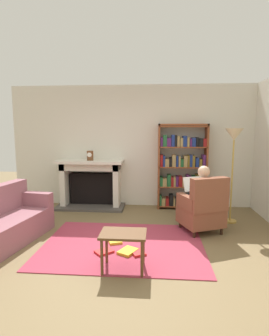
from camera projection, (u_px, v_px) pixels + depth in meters
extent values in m
plane|color=brown|center=(121.00, 254.00, 3.79)|extent=(14.00, 14.00, 0.00)
cube|color=silver|center=(135.00, 146.00, 6.11)|extent=(5.60, 0.10, 2.70)
cube|color=#A5364B|center=(123.00, 245.00, 4.08)|extent=(2.40, 1.80, 0.01)
cube|color=#4C4742|center=(90.00, 207.00, 6.01)|extent=(1.50, 0.64, 0.05)
cube|color=black|center=(92.00, 188.00, 6.18)|extent=(0.98, 0.20, 0.70)
cube|color=silver|center=(65.00, 184.00, 6.09)|extent=(0.12, 0.44, 1.00)
cube|color=silver|center=(117.00, 185.00, 6.00)|extent=(0.12, 0.44, 1.00)
cube|color=silver|center=(91.00, 166.00, 5.98)|extent=(1.30, 0.44, 0.16)
cube|color=silver|center=(90.00, 162.00, 5.91)|extent=(1.46, 0.56, 0.06)
cylinder|color=brown|center=(90.00, 156.00, 5.87)|extent=(0.14, 0.14, 0.21)
cylinder|color=white|center=(89.00, 155.00, 5.80)|extent=(0.10, 0.01, 0.10)
cube|color=brown|center=(159.00, 167.00, 5.92)|extent=(0.04, 0.32, 1.85)
cube|color=brown|center=(206.00, 167.00, 5.84)|extent=(0.04, 0.32, 1.85)
cube|color=brown|center=(183.00, 125.00, 5.75)|extent=(1.05, 0.32, 0.04)
cube|color=brown|center=(181.00, 205.00, 6.01)|extent=(1.01, 0.32, 0.02)
cube|color=#1E592D|center=(161.00, 200.00, 6.02)|extent=(0.04, 0.26, 0.21)
cube|color=#997F4C|center=(163.00, 201.00, 6.01)|extent=(0.08, 0.26, 0.16)
cube|color=maroon|center=(167.00, 201.00, 6.01)|extent=(0.07, 0.26, 0.16)
cube|color=black|center=(171.00, 199.00, 6.00)|extent=(0.08, 0.26, 0.24)
cube|color=#997F4C|center=(174.00, 201.00, 6.00)|extent=(0.04, 0.26, 0.16)
cube|color=black|center=(176.00, 201.00, 5.99)|extent=(0.05, 0.26, 0.16)
cube|color=black|center=(179.00, 201.00, 5.98)|extent=(0.05, 0.26, 0.19)
cube|color=brown|center=(183.00, 200.00, 5.98)|extent=(0.08, 0.26, 0.21)
cube|color=navy|center=(187.00, 200.00, 5.97)|extent=(0.07, 0.26, 0.22)
cube|color=navy|center=(191.00, 200.00, 5.96)|extent=(0.08, 0.26, 0.25)
cube|color=#1E592D|center=(195.00, 201.00, 5.96)|extent=(0.08, 0.26, 0.19)
cube|color=#4C1E59|center=(198.00, 201.00, 5.95)|extent=(0.06, 0.26, 0.19)
cube|color=#4C1E59|center=(202.00, 201.00, 5.95)|extent=(0.08, 0.26, 0.19)
cube|color=brown|center=(182.00, 186.00, 5.94)|extent=(1.01, 0.32, 0.02)
cube|color=#1E592D|center=(161.00, 181.00, 5.95)|extent=(0.06, 0.26, 0.20)
cube|color=#997F4C|center=(165.00, 182.00, 5.95)|extent=(0.08, 0.26, 0.17)
cube|color=#1E592D|center=(169.00, 180.00, 5.94)|extent=(0.08, 0.26, 0.25)
cube|color=maroon|center=(172.00, 181.00, 5.94)|extent=(0.05, 0.26, 0.20)
cube|color=#997F4C|center=(174.00, 181.00, 5.93)|extent=(0.04, 0.26, 0.21)
cube|color=#4C1E59|center=(177.00, 181.00, 5.93)|extent=(0.05, 0.26, 0.22)
cube|color=maroon|center=(180.00, 181.00, 5.92)|extent=(0.08, 0.26, 0.22)
cube|color=#997F4C|center=(184.00, 182.00, 5.92)|extent=(0.08, 0.26, 0.16)
cube|color=#4C1E59|center=(187.00, 180.00, 5.91)|extent=(0.05, 0.26, 0.25)
cube|color=#4C1E59|center=(190.00, 181.00, 5.90)|extent=(0.06, 0.26, 0.22)
cube|color=#1E592D|center=(193.00, 181.00, 5.90)|extent=(0.08, 0.26, 0.23)
cube|color=brown|center=(198.00, 180.00, 5.89)|extent=(0.08, 0.26, 0.26)
cube|color=navy|center=(201.00, 182.00, 5.89)|extent=(0.05, 0.26, 0.17)
cube|color=brown|center=(182.00, 167.00, 5.88)|extent=(1.01, 0.32, 0.02)
cube|color=maroon|center=(161.00, 160.00, 5.89)|extent=(0.05, 0.26, 0.25)
cube|color=navy|center=(164.00, 161.00, 5.89)|extent=(0.04, 0.26, 0.23)
cube|color=#997F4C|center=(167.00, 162.00, 5.89)|extent=(0.08, 0.26, 0.17)
cube|color=black|center=(170.00, 162.00, 5.88)|extent=(0.06, 0.26, 0.19)
cube|color=#997F4C|center=(174.00, 160.00, 5.87)|extent=(0.08, 0.26, 0.25)
cube|color=navy|center=(177.00, 161.00, 5.86)|extent=(0.04, 0.26, 0.23)
cube|color=#997F4C|center=(179.00, 161.00, 5.86)|extent=(0.04, 0.26, 0.23)
cube|color=#1E592D|center=(182.00, 163.00, 5.86)|extent=(0.06, 0.26, 0.16)
cube|color=#997F4C|center=(185.00, 161.00, 5.85)|extent=(0.08, 0.26, 0.24)
cube|color=brown|center=(188.00, 161.00, 5.84)|extent=(0.04, 0.26, 0.25)
cube|color=navy|center=(190.00, 161.00, 5.84)|extent=(0.05, 0.26, 0.25)
cube|color=brown|center=(193.00, 161.00, 5.84)|extent=(0.06, 0.26, 0.24)
cube|color=navy|center=(197.00, 162.00, 5.83)|extent=(0.07, 0.26, 0.19)
cube|color=brown|center=(200.00, 163.00, 5.83)|extent=(0.06, 0.26, 0.17)
cube|color=#4C1E59|center=(203.00, 161.00, 5.82)|extent=(0.06, 0.26, 0.26)
cube|color=brown|center=(183.00, 147.00, 5.82)|extent=(1.01, 0.32, 0.02)
cube|color=#4C1E59|center=(162.00, 142.00, 5.83)|extent=(0.05, 0.26, 0.20)
cube|color=#1E592D|center=(165.00, 141.00, 5.82)|extent=(0.08, 0.26, 0.24)
cube|color=#4C1E59|center=(169.00, 142.00, 5.82)|extent=(0.09, 0.26, 0.18)
cube|color=navy|center=(173.00, 141.00, 5.81)|extent=(0.07, 0.26, 0.25)
cube|color=black|center=(176.00, 141.00, 5.80)|extent=(0.05, 0.26, 0.24)
cube|color=#997F4C|center=(178.00, 141.00, 5.80)|extent=(0.05, 0.26, 0.23)
cube|color=#997F4C|center=(181.00, 142.00, 5.80)|extent=(0.06, 0.26, 0.18)
cube|color=navy|center=(185.00, 141.00, 5.79)|extent=(0.08, 0.26, 0.23)
cube|color=#997F4C|center=(188.00, 142.00, 5.79)|extent=(0.05, 0.26, 0.20)
cube|color=#4C1E59|center=(190.00, 142.00, 5.78)|extent=(0.04, 0.26, 0.17)
cube|color=navy|center=(193.00, 142.00, 5.78)|extent=(0.08, 0.26, 0.19)
cube|color=black|center=(197.00, 142.00, 5.77)|extent=(0.05, 0.26, 0.20)
cube|color=black|center=(200.00, 142.00, 5.77)|extent=(0.09, 0.26, 0.18)
cube|color=maroon|center=(204.00, 143.00, 5.76)|extent=(0.07, 0.26, 0.17)
cube|color=brown|center=(183.00, 127.00, 5.76)|extent=(1.01, 0.32, 0.02)
cylinder|color=#331E14|center=(205.00, 222.00, 4.95)|extent=(0.05, 0.05, 0.12)
cylinder|color=#331E14|center=(180.00, 225.00, 4.79)|extent=(0.05, 0.05, 0.12)
cylinder|color=#331E14|center=(221.00, 231.00, 4.49)|extent=(0.05, 0.05, 0.12)
cylinder|color=#331E14|center=(194.00, 234.00, 4.34)|extent=(0.05, 0.05, 0.12)
cube|color=brown|center=(201.00, 216.00, 4.61)|extent=(0.82, 0.80, 0.30)
cube|color=brown|center=(210.00, 195.00, 4.32)|extent=(0.65, 0.40, 0.55)
cube|color=brown|center=(215.00, 200.00, 4.66)|extent=(0.32, 0.54, 0.22)
cube|color=brown|center=(187.00, 202.00, 4.49)|extent=(0.32, 0.54, 0.22)
cube|color=silver|center=(203.00, 194.00, 4.51)|extent=(0.37, 0.31, 0.50)
sphere|color=#D8AD8C|center=(204.00, 172.00, 4.45)|extent=(0.20, 0.20, 0.20)
cube|color=#191E3F|center=(200.00, 202.00, 4.75)|extent=(0.27, 0.42, 0.12)
cube|color=#191E3F|center=(192.00, 203.00, 4.70)|extent=(0.27, 0.42, 0.12)
cylinder|color=#191E3F|center=(194.00, 213.00, 4.96)|extent=(0.10, 0.10, 0.42)
cylinder|color=#191E3F|center=(186.00, 214.00, 4.91)|extent=(0.10, 0.10, 0.42)
cube|color=white|center=(193.00, 184.00, 4.80)|extent=(0.37, 0.24, 0.25)
cube|color=#945C67|center=(4.00, 232.00, 4.07)|extent=(0.97, 1.79, 0.40)
cube|color=#945C67|center=(33.00, 199.00, 4.76)|extent=(0.72, 0.27, 0.24)
cube|color=brown|center=(123.00, 234.00, 3.29)|extent=(0.56, 0.39, 0.03)
cylinder|color=brown|center=(102.00, 258.00, 3.19)|extent=(0.04, 0.04, 0.46)
cylinder|color=brown|center=(142.00, 259.00, 3.16)|extent=(0.04, 0.04, 0.46)
cylinder|color=brown|center=(107.00, 247.00, 3.50)|extent=(0.04, 0.04, 0.46)
cylinder|color=brown|center=(143.00, 248.00, 3.46)|extent=(0.04, 0.04, 0.46)
cube|color=red|center=(138.00, 252.00, 3.78)|extent=(0.25, 0.28, 0.03)
cube|color=gold|center=(115.00, 241.00, 4.17)|extent=(0.27, 0.30, 0.04)
cube|color=gold|center=(128.00, 251.00, 3.80)|extent=(0.30, 0.33, 0.04)
cube|color=red|center=(104.00, 251.00, 3.81)|extent=(0.30, 0.29, 0.03)
cylinder|color=#B7933F|center=(230.00, 221.00, 5.11)|extent=(0.24, 0.24, 0.03)
cylinder|color=#B7933F|center=(232.00, 181.00, 5.00)|extent=(0.03, 0.03, 1.51)
cone|color=beige|center=(234.00, 134.00, 4.88)|extent=(0.32, 0.32, 0.22)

